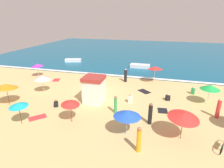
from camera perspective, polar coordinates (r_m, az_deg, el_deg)
name	(u,v)px	position (r m, az deg, el deg)	size (l,w,h in m)	color
ground_plane	(98,91)	(22.37, -4.39, -2.16)	(60.00, 60.00, 0.00)	#D8B775
ocean_water	(134,51)	(48.69, 6.77, 10.22)	(60.00, 44.00, 0.10)	#0F567A
wave_breaker_foam	(112,75)	(27.98, -0.11, 2.82)	(57.00, 0.70, 0.01)	white
lifeguard_cabana	(94,89)	(19.08, -5.65, -1.64)	(2.07, 2.11, 2.82)	white
beach_umbrella_0	(155,68)	(25.06, 13.35, 4.94)	(2.51, 2.53, 2.42)	silver
beach_umbrella_1	(18,105)	(16.75, -27.27, -5.83)	(1.76, 1.78, 2.02)	#4C3823
beach_umbrella_2	(127,113)	(13.69, 4.80, -9.19)	(2.29, 2.30, 2.11)	silver
beach_umbrella_3	(42,78)	(22.88, -20.99, 1.81)	(2.07, 2.08, 2.08)	silver
beach_umbrella_4	(37,65)	(29.36, -22.38, 5.48)	(2.43, 2.43, 2.03)	silver
beach_umbrella_5	(70,103)	(15.64, -12.90, -5.73)	(2.17, 2.16, 2.09)	#4C3823
beach_umbrella_6	(6,86)	(21.08, -30.31, -0.55)	(2.84, 2.87, 2.38)	#4C3823
beach_umbrella_7	(184,115)	(14.09, 21.56, -9.11)	(3.18, 3.19, 2.31)	#4C3823
beach_umbrella_8	(210,87)	(20.87, 28.38, -0.87)	(2.34, 2.34, 2.12)	silver
parked_bicycle	(224,145)	(15.12, 31.64, -15.85)	(0.90, 1.64, 0.76)	black
beachgoer_0	(126,76)	(25.25, 4.27, 2.60)	(0.55, 0.55, 1.86)	black
beachgoer_1	(139,140)	(12.69, 8.40, -16.85)	(0.35, 0.35, 1.90)	orange
beachgoer_2	(116,105)	(17.03, 1.13, -6.51)	(0.31, 0.31, 1.76)	green
beachgoer_3	(168,97)	(20.67, 17.06, -4.02)	(0.53, 0.53, 0.79)	black
beachgoer_4	(56,104)	(19.26, -17.12, -5.91)	(0.48, 0.48, 0.77)	black
beachgoer_5	(193,91)	(23.36, 24.03, -1.93)	(0.51, 0.51, 0.91)	green
beachgoer_6	(218,109)	(18.81, 30.32, -6.74)	(0.48, 0.48, 1.86)	red
beachgoer_7	(150,114)	(15.72, 11.88, -9.17)	(0.46, 0.46, 1.93)	black
beachgoer_8	(130,99)	(19.30, 5.77, -4.67)	(0.45, 0.45, 0.97)	white
beach_towel_0	(56,80)	(27.28, -17.03, 1.21)	(1.27, 1.58, 0.01)	red
beach_towel_1	(163,111)	(18.46, 15.55, -8.04)	(1.03, 1.21, 0.01)	black
beach_towel_2	(38,117)	(18.01, -22.28, -9.66)	(1.65, 1.66, 0.01)	red
beach_towel_3	(144,91)	(22.48, 10.08, -2.31)	(1.79, 1.75, 0.01)	black
small_boat_0	(140,66)	(32.37, 8.75, 5.59)	(3.37, 1.34, 0.62)	white
small_boat_1	(73,60)	(37.07, -12.07, 7.26)	(3.26, 1.81, 0.61)	white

